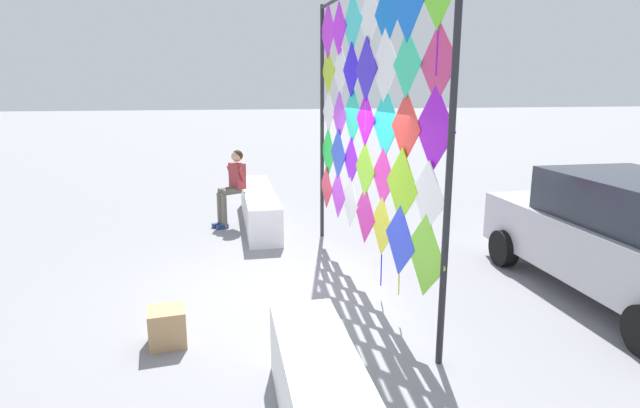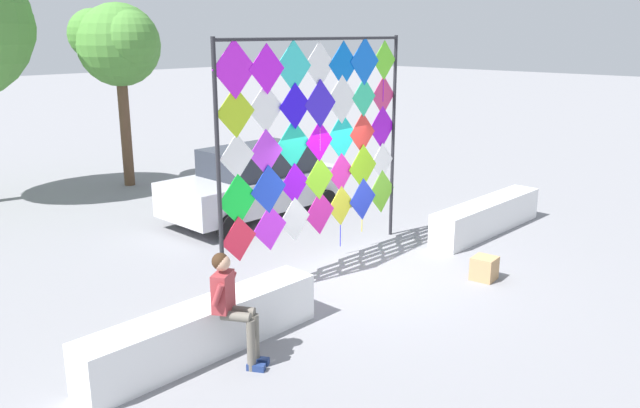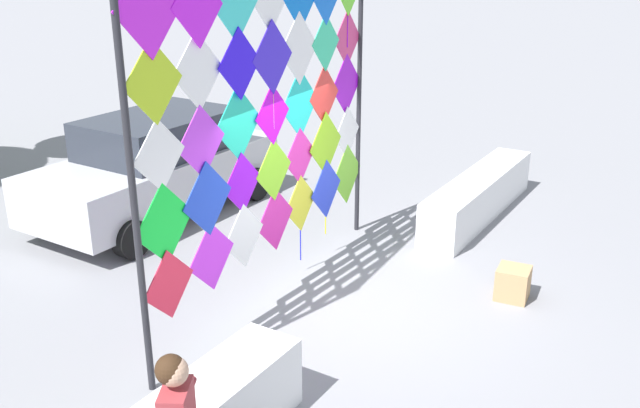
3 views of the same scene
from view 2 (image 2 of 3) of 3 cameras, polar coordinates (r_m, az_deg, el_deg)
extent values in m
plane|color=gray|center=(11.75, 4.28, -6.31)|extent=(120.00, 120.00, 0.00)
cube|color=white|center=(9.02, -10.22, -10.95)|extent=(3.65, 0.61, 0.71)
cube|color=white|center=(14.53, 14.67, -1.08)|extent=(3.65, 0.61, 0.71)
cylinder|color=#232328|center=(9.97, -9.03, 2.33)|extent=(0.07, 0.07, 4.22)
cylinder|color=#232328|center=(13.58, 6.54, 5.80)|extent=(0.07, 0.07, 4.22)
cylinder|color=#232328|center=(11.46, -0.06, 14.54)|extent=(4.83, 0.36, 0.06)
cube|color=#EC2542|center=(10.48, -7.23, -3.12)|extent=(0.76, 0.06, 0.76)
cube|color=#CE2DF5|center=(10.96, -4.48, -2.12)|extent=(0.81, 0.06, 0.81)
cube|color=white|center=(11.41, -2.26, -1.34)|extent=(0.80, 0.06, 0.80)
cube|color=#D6209C|center=(11.93, -0.02, -0.78)|extent=(0.84, 0.07, 0.84)
cube|color=yellow|center=(12.42, 1.89, -0.14)|extent=(0.79, 0.06, 0.80)
cylinder|color=#161DE5|center=(12.60, 1.83, -2.85)|extent=(0.02, 0.02, 0.44)
cube|color=blue|center=(12.92, 3.84, 0.46)|extent=(0.87, 0.07, 0.87)
cylinder|color=yellow|center=(13.08, 3.76, -1.93)|extent=(0.02, 0.02, 0.26)
cube|color=#77D22B|center=(13.45, 5.51, 1.13)|extent=(0.92, 0.07, 0.92)
cube|color=#11E038|center=(10.33, -7.29, 0.37)|extent=(0.86, 0.07, 0.86)
cube|color=blue|center=(10.77, -4.60, 1.33)|extent=(0.84, 0.07, 0.84)
cube|color=#890CE8|center=(11.25, -2.27, 1.84)|extent=(0.73, 0.06, 0.73)
cylinder|color=#70E516|center=(11.40, -2.28, -0.90)|extent=(0.02, 0.02, 0.39)
cube|color=#83D921|center=(11.75, -0.05, 2.28)|extent=(0.79, 0.06, 0.79)
cube|color=#E127A2|center=(12.26, 1.89, 2.83)|extent=(0.77, 0.06, 0.77)
cylinder|color=#16E55C|center=(12.40, 1.83, 0.35)|extent=(0.02, 0.02, 0.33)
cube|color=#8CD318|center=(12.77, 3.85, 3.32)|extent=(0.91, 0.07, 0.91)
cylinder|color=#6516E5|center=(12.92, 3.76, 0.55)|extent=(0.02, 0.02, 0.37)
cube|color=white|center=(13.31, 5.56, 3.82)|extent=(0.77, 0.06, 0.77)
cylinder|color=#16A7E5|center=(13.44, 5.47, 1.46)|extent=(0.02, 0.02, 0.36)
cube|color=white|center=(10.18, -7.40, 4.21)|extent=(0.74, 0.06, 0.74)
cube|color=#C036F3|center=(10.64, -4.82, 4.60)|extent=(0.79, 0.06, 0.79)
cube|color=#1CCDA9|center=(11.12, -2.39, 5.35)|extent=(0.87, 0.07, 0.87)
cube|color=#C709EC|center=(11.60, -0.05, 5.63)|extent=(0.74, 0.06, 0.74)
cube|color=#1AD4C9|center=(12.15, 1.97, 6.03)|extent=(0.91, 0.07, 0.91)
cube|color=red|center=(12.66, 3.80, 6.33)|extent=(0.82, 0.06, 0.82)
cylinder|color=#16DEE5|center=(12.77, 3.72, 3.74)|extent=(0.02, 0.02, 0.35)
cube|color=#920ECD|center=(13.22, 5.56, 6.83)|extent=(0.88, 0.07, 0.88)
cube|color=#ADD11E|center=(10.07, -7.53, 8.13)|extent=(0.81, 0.06, 0.81)
cylinder|color=#4016E5|center=(10.17, -7.45, 4.73)|extent=(0.02, 0.02, 0.41)
cube|color=white|center=(10.55, -4.86, 8.51)|extent=(0.81, 0.06, 0.81)
cylinder|color=#16E5C3|center=(10.64, -4.82, 5.40)|extent=(0.02, 0.02, 0.36)
cube|color=#220BF5|center=(11.02, -2.22, 8.73)|extent=(0.79, 0.06, 0.79)
cube|color=#311CD6|center=(11.52, 0.03, 8.95)|extent=(0.86, 0.07, 0.86)
cylinder|color=#CEE516|center=(11.61, -0.01, 5.79)|extent=(0.02, 0.02, 0.42)
cube|color=white|center=(12.03, 1.97, 9.31)|extent=(0.90, 0.07, 0.90)
cube|color=#2ED093|center=(12.57, 3.94, 9.50)|extent=(0.76, 0.06, 0.76)
cube|color=#CC3170|center=(13.15, 5.66, 9.61)|extent=(0.80, 0.06, 0.80)
cube|color=#C61FE5|center=(10.01, -7.61, 11.85)|extent=(0.91, 0.07, 0.91)
cube|color=#C019EC|center=(10.48, -4.75, 11.92)|extent=(0.81, 0.06, 0.81)
cube|color=#32D1CC|center=(10.96, -2.36, 12.17)|extent=(0.88, 0.07, 0.88)
cylinder|color=red|center=(11.02, -2.36, 8.68)|extent=(0.02, 0.02, 0.46)
cube|color=white|center=(11.49, -0.04, 12.32)|extent=(0.81, 0.06, 0.81)
cube|color=blue|center=(12.01, 2.11, 12.34)|extent=(0.85, 0.07, 0.86)
cylinder|color=orange|center=(12.06, 2.04, 9.53)|extent=(0.02, 0.02, 0.33)
cube|color=blue|center=(12.52, 4.01, 12.59)|extent=(0.91, 0.07, 0.91)
cube|color=#66D729|center=(13.08, 5.77, 12.64)|extent=(0.77, 0.06, 0.77)
cylinder|color=#9D16E5|center=(13.13, 5.66, 10.02)|extent=(0.02, 0.02, 0.43)
cylinder|color=#666056|center=(8.52, -6.18, -12.42)|extent=(0.11, 0.11, 0.71)
cylinder|color=#666056|center=(8.41, -7.53, -9.92)|extent=(0.31, 0.40, 0.13)
cube|color=navy|center=(8.65, -5.73, -14.29)|extent=(0.21, 0.26, 0.09)
cylinder|color=#666056|center=(8.66, -5.80, -11.92)|extent=(0.11, 0.11, 0.71)
cylinder|color=#666056|center=(8.56, -7.12, -9.45)|extent=(0.31, 0.40, 0.13)
cube|color=navy|center=(8.79, -5.36, -13.77)|extent=(0.21, 0.26, 0.09)
cube|color=#993338|center=(8.44, -8.64, -7.74)|extent=(0.41, 0.35, 0.52)
sphere|color=tan|center=(8.29, -8.75, -5.19)|extent=(0.22, 0.22, 0.22)
sphere|color=#382314|center=(8.29, -8.89, -5.08)|extent=(0.22, 0.22, 0.22)
cylinder|color=#993338|center=(8.22, -9.10, -8.00)|extent=(0.16, 0.19, 0.31)
cylinder|color=#993338|center=(8.60, -7.99, -6.90)|extent=(0.16, 0.19, 0.31)
cube|color=#B7B7BC|center=(15.16, -5.93, 1.26)|extent=(4.33, 1.87, 0.77)
cube|color=#282D38|center=(15.11, -5.56, 3.92)|extent=(2.43, 1.64, 0.62)
cylinder|color=black|center=(13.67, -8.05, -2.02)|extent=(0.58, 0.23, 0.58)
cylinder|color=black|center=(15.12, -12.42, -0.56)|extent=(0.58, 0.23, 0.58)
cylinder|color=black|center=(15.58, 0.44, 0.26)|extent=(0.58, 0.23, 0.58)
cylinder|color=black|center=(16.87, -4.14, 1.37)|extent=(0.58, 0.23, 0.58)
cube|color=tan|center=(11.81, 14.44, -5.57)|extent=(0.45, 0.45, 0.42)
cylinder|color=brown|center=(19.00, -16.96, 6.44)|extent=(0.30, 0.30, 3.27)
sphere|color=#4C8938|center=(18.82, -17.51, 13.40)|extent=(2.25, 2.25, 2.25)
sphere|color=#4C8938|center=(18.39, -16.66, 13.85)|extent=(1.60, 1.60, 1.60)
sphere|color=#4C8938|center=(19.06, -16.54, 14.39)|extent=(1.33, 1.33, 1.33)
sphere|color=#4C8938|center=(19.11, -19.55, 14.08)|extent=(1.39, 1.39, 1.39)
camera|label=1|loc=(16.46, 22.53, 8.86)|focal=28.97mm
camera|label=3|loc=(3.54, -18.10, 13.92)|focal=38.94mm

